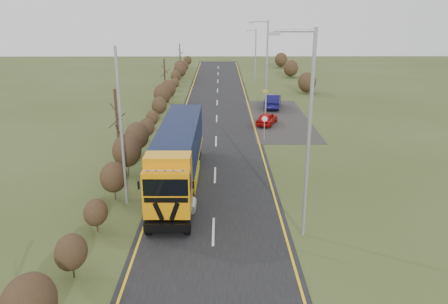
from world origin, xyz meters
The scene contains 14 objects.
ground centered at (0.00, 0.00, 0.00)m, with size 160.00×160.00×0.00m, color #3A451D.
road centered at (0.00, 10.00, 0.01)m, with size 8.00×120.00×0.02m, color black.
layby centered at (6.50, 20.00, 0.01)m, with size 6.00×18.00×0.02m, color #292624.
lane_markings centered at (0.00, 9.69, 0.03)m, with size 7.52×116.00×0.01m.
hedgerow centered at (-6.00, 7.89, 1.62)m, with size 2.24×102.04×6.05m.
lorry centered at (-2.31, 2.26, 2.26)m, with size 2.79×14.31×3.98m.
car_red_hatchback centered at (4.99, 17.62, 0.62)m, with size 1.47×3.66×1.25m, color #A40908.
car_blue_sedan centered at (6.44, 25.06, 0.79)m, with size 1.67×4.78×1.57m, color #0D0B3E.
streetlight_near centered at (4.45, -4.36, 5.71)m, with size 2.18×0.21×10.29m.
streetlight_mid centered at (5.14, 21.90, 5.45)m, with size 2.09×0.20×9.85m.
streetlight_far centered at (5.71, 43.72, 4.32)m, with size 1.69×0.18×7.90m.
left_pole centered at (-5.20, -0.49, 4.59)m, with size 0.16×0.16×9.17m, color #989A9D.
speed_sign centered at (4.20, 12.25, 1.59)m, with size 0.63×0.10×2.28m.
warning_board centered at (5.80, 27.48, 1.12)m, with size 0.70×0.11×1.85m.
Camera 1 is at (0.38, -24.24, 11.15)m, focal length 35.00 mm.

